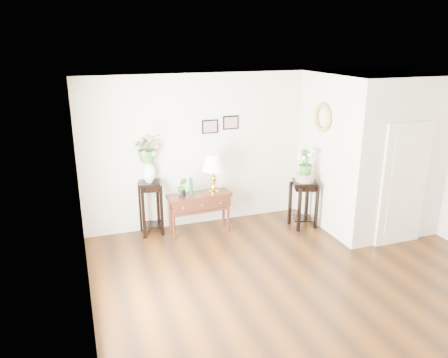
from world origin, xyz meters
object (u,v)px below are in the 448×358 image
plant_stand_b (303,204)px  console_table (199,214)px  table_lamp (213,174)px  plant_stand_a (151,208)px

plant_stand_b → console_table: bearing=169.7°
table_lamp → plant_stand_b: size_ratio=0.80×
console_table → table_lamp: (0.27, 0.00, 0.73)m
console_table → plant_stand_b: bearing=-12.9°
console_table → table_lamp: bearing=-2.6°
console_table → plant_stand_a: size_ratio=1.15×
console_table → plant_stand_b: (1.91, -0.35, 0.07)m
table_lamp → console_table: bearing=180.0°
table_lamp → plant_stand_b: table_lamp is taller
plant_stand_a → plant_stand_b: size_ratio=1.10×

